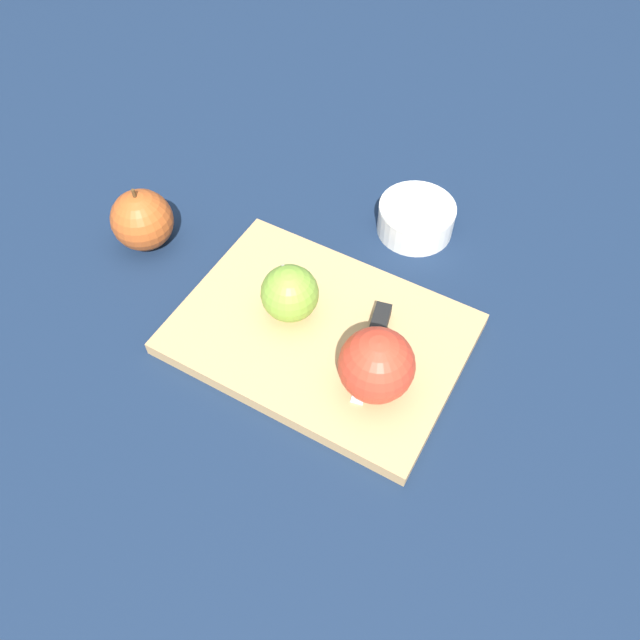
# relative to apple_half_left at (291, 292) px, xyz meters

# --- Properties ---
(ground_plane) EXTENTS (4.00, 4.00, 0.00)m
(ground_plane) POSITION_rel_apple_half_left_xyz_m (0.05, -0.00, -0.06)
(ground_plane) COLOR #14233D
(cutting_board) EXTENTS (0.39, 0.31, 0.02)m
(cutting_board) POSITION_rel_apple_half_left_xyz_m (0.05, -0.00, -0.05)
(cutting_board) COLOR tan
(cutting_board) RESTS_ON ground_plane
(apple_half_left) EXTENTS (0.07, 0.07, 0.07)m
(apple_half_left) POSITION_rel_apple_half_left_xyz_m (0.00, 0.00, 0.00)
(apple_half_left) COLOR olive
(apple_half_left) RESTS_ON cutting_board
(apple_half_right) EXTENTS (0.09, 0.09, 0.09)m
(apple_half_right) POSITION_rel_apple_half_left_xyz_m (0.15, -0.03, 0.01)
(apple_half_right) COLOR red
(apple_half_right) RESTS_ON cutting_board
(knife) EXTENTS (0.07, 0.14, 0.02)m
(knife) POSITION_rel_apple_half_left_xyz_m (0.11, 0.03, -0.03)
(knife) COLOR silver
(knife) RESTS_ON cutting_board
(apple_whole) EXTENTS (0.09, 0.09, 0.10)m
(apple_whole) POSITION_rel_apple_half_left_xyz_m (-0.26, -0.02, -0.01)
(apple_whole) COLOR #AD4C1E
(apple_whole) RESTS_ON ground_plane
(bowl) EXTENTS (0.11, 0.11, 0.05)m
(bowl) POSITION_rel_apple_half_left_xyz_m (0.04, 0.24, -0.03)
(bowl) COLOR silver
(bowl) RESTS_ON ground_plane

